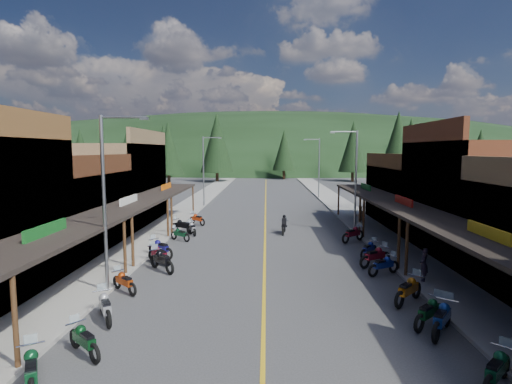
# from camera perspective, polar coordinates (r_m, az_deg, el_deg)

# --- Properties ---
(ground) EXTENTS (220.00, 220.00, 0.00)m
(ground) POSITION_cam_1_polar(r_m,az_deg,el_deg) (24.22, 1.25, -9.53)
(ground) COLOR #38383A
(ground) RESTS_ON ground
(centerline) EXTENTS (0.15, 90.00, 0.01)m
(centerline) POSITION_cam_1_polar(r_m,az_deg,el_deg) (43.81, 1.37, -2.50)
(centerline) COLOR gold
(centerline) RESTS_ON ground
(sidewalk_west) EXTENTS (3.40, 94.00, 0.15)m
(sidewalk_west) POSITION_cam_1_polar(r_m,az_deg,el_deg) (44.68, -9.87, -2.33)
(sidewalk_west) COLOR gray
(sidewalk_west) RESTS_ON ground
(sidewalk_east) EXTENTS (3.40, 94.00, 0.15)m
(sidewalk_east) POSITION_cam_1_polar(r_m,az_deg,el_deg) (44.64, 12.61, -2.40)
(sidewalk_east) COLOR gray
(sidewalk_east) RESTS_ON ground
(shop_west_2) EXTENTS (10.90, 9.00, 6.20)m
(shop_west_2) POSITION_cam_1_polar(r_m,az_deg,el_deg) (28.88, -27.19, -2.53)
(shop_west_2) COLOR #3F2111
(shop_west_2) RESTS_ON ground
(shop_west_3) EXTENTS (10.90, 10.20, 8.20)m
(shop_west_3) POSITION_cam_1_polar(r_m,az_deg,el_deg) (37.43, -20.27, 1.09)
(shop_west_3) COLOR brown
(shop_west_3) RESTS_ON ground
(shop_east_2) EXTENTS (10.90, 9.00, 8.20)m
(shop_east_2) POSITION_cam_1_polar(r_m,az_deg,el_deg) (28.69, 30.00, -0.73)
(shop_east_2) COLOR #562B19
(shop_east_2) RESTS_ON ground
(shop_east_3) EXTENTS (10.90, 10.20, 6.20)m
(shop_east_3) POSITION_cam_1_polar(r_m,az_deg,el_deg) (37.44, 22.90, -0.53)
(shop_east_3) COLOR #4C2D16
(shop_east_3) RESTS_ON ground
(streetlight_0) EXTENTS (2.16, 0.18, 8.00)m
(streetlight_0) POSITION_cam_1_polar(r_m,az_deg,el_deg) (18.82, -20.49, -0.55)
(streetlight_0) COLOR gray
(streetlight_0) RESTS_ON ground
(streetlight_1) EXTENTS (2.16, 0.18, 8.00)m
(streetlight_1) POSITION_cam_1_polar(r_m,az_deg,el_deg) (45.92, -7.34, 3.43)
(streetlight_1) COLOR gray
(streetlight_1) RESTS_ON ground
(streetlight_2) EXTENTS (2.16, 0.18, 8.00)m
(streetlight_2) POSITION_cam_1_polar(r_m,az_deg,el_deg) (32.14, 13.83, 2.22)
(streetlight_2) COLOR gray
(streetlight_2) RESTS_ON ground
(streetlight_3) EXTENTS (2.16, 0.18, 8.00)m
(streetlight_3) POSITION_cam_1_polar(r_m,az_deg,el_deg) (53.81, 8.84, 3.78)
(streetlight_3) COLOR gray
(streetlight_3) RESTS_ON ground
(ridge_hill) EXTENTS (310.00, 140.00, 60.00)m
(ridge_hill) POSITION_cam_1_polar(r_m,az_deg,el_deg) (158.47, 1.47, 3.65)
(ridge_hill) COLOR black
(ridge_hill) RESTS_ON ground
(pine_0) EXTENTS (5.04, 5.04, 11.00)m
(pine_0) POSITION_cam_1_polar(r_m,az_deg,el_deg) (94.28, -23.78, 5.49)
(pine_0) COLOR black
(pine_0) RESTS_ON ground
(pine_1) EXTENTS (5.88, 5.88, 12.50)m
(pine_1) POSITION_cam_1_polar(r_m,az_deg,el_deg) (96.39, -13.05, 6.30)
(pine_1) COLOR black
(pine_1) RESTS_ON ground
(pine_2) EXTENTS (6.72, 6.72, 14.00)m
(pine_2) POSITION_cam_1_polar(r_m,az_deg,el_deg) (81.97, -5.61, 7.03)
(pine_2) COLOR black
(pine_2) RESTS_ON ground
(pine_3) EXTENTS (5.04, 5.04, 11.00)m
(pine_3) POSITION_cam_1_polar(r_m,az_deg,el_deg) (89.42, 4.03, 5.99)
(pine_3) COLOR black
(pine_3) RESTS_ON ground
(pine_4) EXTENTS (5.88, 5.88, 12.50)m
(pine_4) POSITION_cam_1_polar(r_m,az_deg,el_deg) (85.24, 13.72, 6.34)
(pine_4) COLOR black
(pine_4) RESTS_ON ground
(pine_5) EXTENTS (6.72, 6.72, 14.00)m
(pine_5) POSITION_cam_1_polar(r_m,az_deg,el_deg) (101.19, 21.22, 6.45)
(pine_5) COLOR black
(pine_5) RESTS_ON ground
(pine_6) EXTENTS (5.04, 5.04, 11.00)m
(pine_6) POSITION_cam_1_polar(r_m,az_deg,el_deg) (98.66, 29.37, 5.23)
(pine_6) COLOR black
(pine_6) RESTS_ON ground
(pine_7) EXTENTS (5.88, 5.88, 12.50)m
(pine_7) POSITION_cam_1_polar(r_m,az_deg,el_deg) (104.39, -16.50, 6.17)
(pine_7) COLOR black
(pine_7) RESTS_ON ground
(pine_8) EXTENTS (4.48, 4.48, 10.00)m
(pine_8) POSITION_cam_1_polar(r_m,az_deg,el_deg) (67.08, -17.81, 5.28)
(pine_8) COLOR black
(pine_8) RESTS_ON ground
(pine_9) EXTENTS (4.93, 4.93, 10.80)m
(pine_9) POSITION_cam_1_polar(r_m,az_deg,el_deg) (72.39, 20.89, 5.53)
(pine_9) COLOR black
(pine_9) RESTS_ON ground
(pine_10) EXTENTS (5.38, 5.38, 11.60)m
(pine_10) POSITION_cam_1_polar(r_m,az_deg,el_deg) (75.53, -12.43, 6.09)
(pine_10) COLOR black
(pine_10) RESTS_ON ground
(pine_11) EXTENTS (5.82, 5.82, 12.40)m
(pine_11) POSITION_cam_1_polar(r_m,az_deg,el_deg) (64.49, 19.61, 6.28)
(pine_11) COLOR black
(pine_11) RESTS_ON ground
(bike_west_2) EXTENTS (1.72, 2.24, 1.24)m
(bike_west_2) POSITION_cam_1_polar(r_m,az_deg,el_deg) (13.25, -29.43, -21.06)
(bike_west_2) COLOR #0D4120
(bike_west_2) RESTS_ON ground
(bike_west_3) EXTENTS (1.93, 1.82, 1.14)m
(bike_west_3) POSITION_cam_1_polar(r_m,az_deg,el_deg) (14.44, -23.36, -18.69)
(bike_west_3) COLOR #0A3617
(bike_west_3) RESTS_ON ground
(bike_west_4) EXTENTS (1.70, 2.21, 1.23)m
(bike_west_4) POSITION_cam_1_polar(r_m,az_deg,el_deg) (16.76, -20.76, -14.90)
(bike_west_4) COLOR #A5A5AA
(bike_west_4) RESTS_ON ground
(bike_west_5) EXTENTS (1.88, 1.77, 1.11)m
(bike_west_5) POSITION_cam_1_polar(r_m,az_deg,el_deg) (19.57, -18.31, -11.95)
(bike_west_5) COLOR #A2360B
(bike_west_5) RESTS_ON ground
(bike_west_6) EXTENTS (2.14, 2.18, 1.31)m
(bike_west_6) POSITION_cam_1_polar(r_m,az_deg,el_deg) (22.23, -13.31, -9.36)
(bike_west_6) COLOR black
(bike_west_6) RESTS_ON ground
(bike_west_7) EXTENTS (2.04, 1.95, 1.21)m
(bike_west_7) POSITION_cam_1_polar(r_m,az_deg,el_deg) (23.64, -13.68, -8.57)
(bike_west_7) COLOR maroon
(bike_west_7) RESTS_ON ground
(bike_west_8) EXTENTS (2.21, 1.98, 1.27)m
(bike_west_8) POSITION_cam_1_polar(r_m,az_deg,el_deg) (25.04, -13.50, -7.67)
(bike_west_8) COLOR navy
(bike_west_8) RESTS_ON ground
(bike_west_9) EXTENTS (1.88, 1.55, 1.06)m
(bike_west_9) POSITION_cam_1_polar(r_m,az_deg,el_deg) (29.24, -10.80, -5.86)
(bike_west_9) COLOR #0B371D
(bike_west_9) RESTS_ON ground
(bike_west_10) EXTENTS (1.40, 2.02, 1.10)m
(bike_west_10) POSITION_cam_1_polar(r_m,az_deg,el_deg) (31.12, -9.11, -5.06)
(bike_west_10) COLOR #AFAEB3
(bike_west_10) RESTS_ON ground
(bike_west_11) EXTENTS (2.31, 1.72, 1.27)m
(bike_west_11) POSITION_cam_1_polar(r_m,az_deg,el_deg) (31.86, -10.48, -4.67)
(bike_west_11) COLOR black
(bike_west_11) RESTS_ON ground
(bike_west_12) EXTENTS (1.94, 1.85, 1.15)m
(bike_west_12) POSITION_cam_1_polar(r_m,az_deg,el_deg) (35.09, -8.41, -3.76)
(bike_west_12) COLOR red
(bike_west_12) RESTS_ON ground
(bike_east_2) EXTENTS (1.95, 1.96, 1.19)m
(bike_east_2) POSITION_cam_1_polar(r_m,az_deg,el_deg) (13.54, 31.20, -20.69)
(bike_east_2) COLOR #0D4426
(bike_east_2) RESTS_ON ground
(bike_east_3) EXTENTS (1.96, 2.29, 1.30)m
(bike_east_3) POSITION_cam_1_polar(r_m,az_deg,el_deg) (16.07, 25.05, -15.85)
(bike_east_3) COLOR navy
(bike_east_3) RESTS_ON ground
(bike_east_4) EXTENTS (2.02, 1.95, 1.20)m
(bike_east_4) POSITION_cam_1_polar(r_m,az_deg,el_deg) (16.57, 23.52, -15.30)
(bike_east_4) COLOR #0C3F1A
(bike_east_4) RESTS_ON ground
(bike_east_5) EXTENTS (2.13, 2.16, 1.30)m
(bike_east_5) POSITION_cam_1_polar(r_m,az_deg,el_deg) (18.52, 20.95, -12.76)
(bike_east_5) COLOR #99520A
(bike_east_5) RESTS_ON ground
(bike_east_6) EXTENTS (2.11, 1.60, 1.17)m
(bike_east_6) POSITION_cam_1_polar(r_m,az_deg,el_deg) (22.07, 17.78, -9.79)
(bike_east_6) COLOR navy
(bike_east_6) RESTS_ON ground
(bike_east_7) EXTENTS (2.31, 1.84, 1.29)m
(bike_east_7) POSITION_cam_1_polar(r_m,az_deg,el_deg) (23.47, 16.68, -8.66)
(bike_east_7) COLOR maroon
(bike_east_7) RESTS_ON ground
(bike_east_8) EXTENTS (1.77, 1.93, 1.13)m
(bike_east_8) POSITION_cam_1_polar(r_m,az_deg,el_deg) (25.32, 15.82, -7.75)
(bike_east_8) COLOR navy
(bike_east_8) RESTS_ON ground
(bike_east_9) EXTENTS (2.21, 2.04, 1.29)m
(bike_east_9) POSITION_cam_1_polar(r_m,az_deg,el_deg) (29.16, 13.68, -5.72)
(bike_east_9) COLOR maroon
(bike_east_9) RESTS_ON ground
(rider_on_bike) EXTENTS (0.94, 2.10, 1.54)m
(rider_on_bike) POSITION_cam_1_polar(r_m,az_deg,el_deg) (31.14, 4.03, -4.87)
(rider_on_bike) COLOR black
(rider_on_bike) RESTS_ON ground
(pedestrian_east_a) EXTENTS (0.56, 0.68, 1.61)m
(pedestrian_east_a) POSITION_cam_1_polar(r_m,az_deg,el_deg) (21.30, 22.87, -9.52)
(pedestrian_east_a) COLOR #251C2B
(pedestrian_east_a) RESTS_ON sidewalk_east
(pedestrian_east_b) EXTENTS (0.92, 0.69, 1.68)m
(pedestrian_east_b) POSITION_cam_1_polar(r_m,az_deg,el_deg) (34.75, 14.62, -3.29)
(pedestrian_east_b) COLOR brown
(pedestrian_east_b) RESTS_ON sidewalk_east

